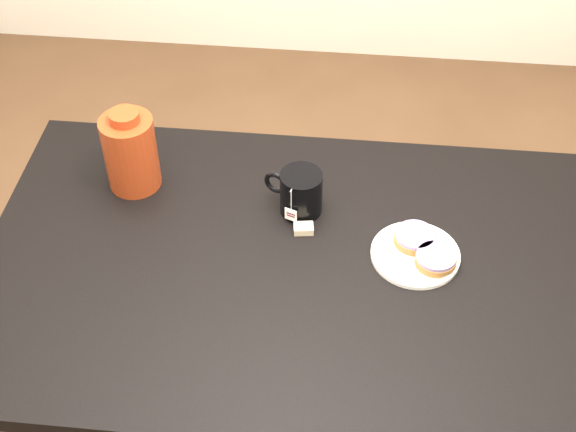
{
  "coord_description": "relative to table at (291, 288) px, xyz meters",
  "views": [
    {
      "loc": [
        0.11,
        -1.19,
        2.09
      ],
      "look_at": [
        -0.02,
        0.09,
        0.81
      ],
      "focal_mm": 50.0,
      "sensor_mm": 36.0,
      "label": 1
    }
  ],
  "objects": [
    {
      "name": "table",
      "position": [
        0.0,
        0.0,
        0.0
      ],
      "size": [
        1.4,
        0.9,
        0.75
      ],
      "color": "black",
      "rests_on": "ground_plane"
    },
    {
      "name": "plate",
      "position": [
        0.28,
        0.05,
        0.09
      ],
      "size": [
        0.2,
        0.2,
        0.01
      ],
      "color": "white",
      "rests_on": "table"
    },
    {
      "name": "bagel_back",
      "position": [
        0.27,
        0.09,
        0.11
      ],
      "size": [
        0.13,
        0.13,
        0.03
      ],
      "color": "brown",
      "rests_on": "plate"
    },
    {
      "name": "bagel_front",
      "position": [
        0.32,
        0.02,
        0.11
      ],
      "size": [
        0.12,
        0.12,
        0.03
      ],
      "color": "brown",
      "rests_on": "plate"
    },
    {
      "name": "mug",
      "position": [
        0.0,
        0.17,
        0.14
      ],
      "size": [
        0.16,
        0.13,
        0.11
      ],
      "rotation": [
        0.0,
        0.0,
        -0.35
      ],
      "color": "black",
      "rests_on": "table"
    },
    {
      "name": "teabag_pouch",
      "position": [
        0.02,
        0.1,
        0.09
      ],
      "size": [
        0.05,
        0.04,
        0.02
      ],
      "primitive_type": "cube",
      "rotation": [
        0.0,
        0.0,
        0.14
      ],
      "color": "#C6B793",
      "rests_on": "table"
    },
    {
      "name": "bagel_package",
      "position": [
        -0.41,
        0.23,
        0.18
      ],
      "size": [
        0.16,
        0.16,
        0.22
      ],
      "rotation": [
        0.0,
        0.0,
        0.36
      ],
      "color": "#641D0D",
      "rests_on": "table"
    }
  ]
}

